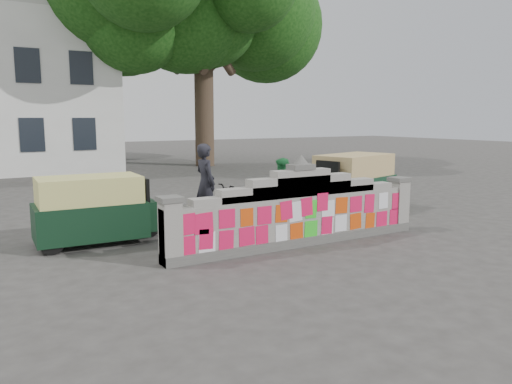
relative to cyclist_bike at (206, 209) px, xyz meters
The scene contains 8 objects.
ground 2.63m from the cyclist_bike, 61.21° to the right, with size 100.00×100.00×0.00m, color #383533.
parapet_wall 2.58m from the cyclist_bike, 61.28° to the right, with size 6.48×0.44×2.01m.
shade_tree 19.25m from the cyclist_bike, 65.31° to the left, with size 12.00×10.00×12.00m.
cyclist_bike is the anchor object (origin of this frame).
cyclist_rider 0.40m from the cyclist_bike, ahead, with size 0.70×0.46×1.93m, color black.
pedestrian 2.32m from the cyclist_bike, ahead, with size 0.84×0.66×1.73m, color #23813F.
rickshaw_left 2.67m from the cyclist_bike, behind, with size 2.76×1.35×1.52m.
rickshaw_right 5.05m from the cyclist_bike, ahead, with size 3.17×2.10×1.70m.
Camera 1 is at (-6.32, -8.79, 2.79)m, focal length 35.00 mm.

